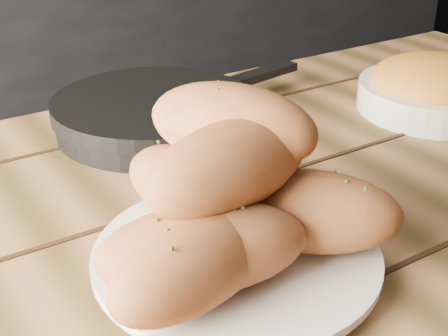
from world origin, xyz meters
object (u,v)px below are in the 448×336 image
plate (236,258)px  skillet (156,113)px  table (271,317)px  bread_rolls (228,199)px  bowl (436,88)px

plate → skillet: 0.32m
table → plate: (-0.06, -0.02, 0.11)m
bread_rolls → skillet: 0.33m
plate → bread_rolls: bread_rolls is taller
table → bread_rolls: (-0.07, -0.02, 0.17)m
table → skillet: bearing=85.7°
table → bread_rolls: bearing=-160.3°
bread_rolls → bowl: 0.48m
table → bread_rolls: 0.19m
plate → bread_rolls: 0.06m
table → bowl: 0.43m
plate → bread_rolls: size_ratio=0.87×
skillet → bowl: size_ratio=1.84×
table → bread_rolls: bread_rolls is taller
skillet → bowl: bowl is taller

